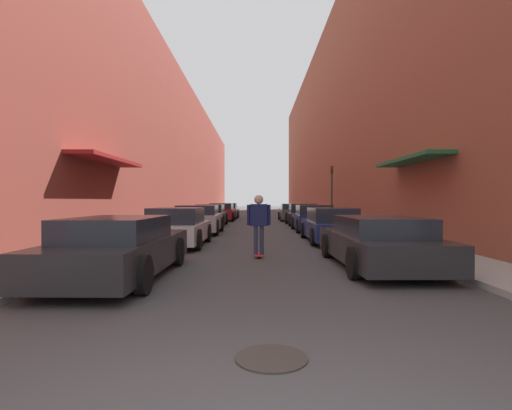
% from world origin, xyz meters
% --- Properties ---
extents(ground, '(148.65, 148.65, 0.00)m').
position_xyz_m(ground, '(0.00, 27.03, 0.00)').
color(ground, '#424244').
extents(curb_strip_left, '(1.80, 67.57, 0.12)m').
position_xyz_m(curb_strip_left, '(-4.68, 33.78, 0.06)').
color(curb_strip_left, '#A3A099').
rests_on(curb_strip_left, ground).
extents(curb_strip_right, '(1.80, 67.57, 0.12)m').
position_xyz_m(curb_strip_right, '(4.68, 33.78, 0.06)').
color(curb_strip_right, '#A3A099').
rests_on(curb_strip_right, ground).
extents(building_row_left, '(4.90, 67.57, 11.10)m').
position_xyz_m(building_row_left, '(-7.58, 33.78, 5.55)').
color(building_row_left, brown).
rests_on(building_row_left, ground).
extents(building_row_right, '(4.90, 67.57, 15.92)m').
position_xyz_m(building_row_right, '(7.58, 33.78, 7.96)').
color(building_row_right, brown).
rests_on(building_row_right, ground).
extents(parked_car_left_0, '(1.89, 4.70, 1.20)m').
position_xyz_m(parked_car_left_0, '(-2.79, 6.00, 0.59)').
color(parked_car_left_0, '#232326').
rests_on(parked_car_left_0, ground).
extents(parked_car_left_1, '(1.89, 4.11, 1.28)m').
position_xyz_m(parked_car_left_1, '(-2.74, 11.52, 0.61)').
color(parked_car_left_1, silver).
rests_on(parked_car_left_1, ground).
extents(parked_car_left_2, '(2.08, 3.99, 1.30)m').
position_xyz_m(parked_car_left_2, '(-2.77, 16.50, 0.64)').
color(parked_car_left_2, '#B7B7BC').
rests_on(parked_car_left_2, ground).
extents(parked_car_left_3, '(1.87, 4.20, 1.29)m').
position_xyz_m(parked_car_left_3, '(-2.84, 22.04, 0.62)').
color(parked_car_left_3, black).
rests_on(parked_car_left_3, ground).
extents(parked_car_left_4, '(1.92, 4.00, 1.30)m').
position_xyz_m(parked_car_left_4, '(-2.64, 27.65, 0.65)').
color(parked_car_left_4, maroon).
rests_on(parked_car_left_4, ground).
extents(parked_car_left_5, '(2.05, 3.98, 1.29)m').
position_xyz_m(parked_car_left_5, '(-2.63, 32.20, 0.62)').
color(parked_car_left_5, silver).
rests_on(parked_car_left_5, ground).
extents(parked_car_right_0, '(1.98, 4.79, 1.16)m').
position_xyz_m(parked_car_right_0, '(2.67, 7.28, 0.57)').
color(parked_car_right_0, '#232326').
rests_on(parked_car_right_0, ground).
extents(parked_car_right_1, '(1.86, 4.61, 1.25)m').
position_xyz_m(parked_car_right_1, '(2.64, 12.86, 0.60)').
color(parked_car_right_1, navy).
rests_on(parked_car_right_1, ground).
extents(parked_car_right_2, '(1.92, 4.00, 1.30)m').
position_xyz_m(parked_car_right_2, '(2.71, 17.85, 0.63)').
color(parked_car_right_2, navy).
rests_on(parked_car_right_2, ground).
extents(parked_car_right_3, '(1.92, 4.18, 1.31)m').
position_xyz_m(parked_car_right_3, '(2.75, 22.78, 0.64)').
color(parked_car_right_3, '#232326').
rests_on(parked_car_right_3, ground).
extents(parked_car_right_4, '(2.00, 4.75, 1.27)m').
position_xyz_m(parked_car_right_4, '(2.63, 28.14, 0.62)').
color(parked_car_right_4, '#515459').
rests_on(parked_car_right_4, ground).
extents(skateboarder, '(0.64, 0.78, 1.67)m').
position_xyz_m(skateboarder, '(-0.04, 8.92, 1.03)').
color(skateboarder, '#B2231E').
rests_on(skateboarder, ground).
extents(manhole_cover, '(0.70, 0.70, 0.02)m').
position_xyz_m(manhole_cover, '(0.03, 2.02, 0.01)').
color(manhole_cover, '#332D28').
rests_on(manhole_cover, ground).
extents(traffic_light, '(0.16, 0.22, 3.45)m').
position_xyz_m(traffic_light, '(4.41, 22.02, 2.26)').
color(traffic_light, '#2D2D2D').
rests_on(traffic_light, curb_strip_right).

